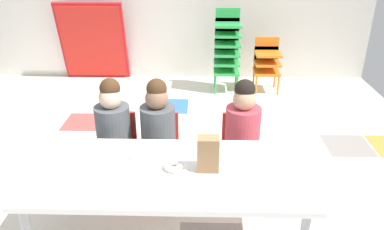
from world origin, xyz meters
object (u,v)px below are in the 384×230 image
craft_table (168,176)px  seated_child_middle_seat (158,126)px  kid_chair_orange_stack (267,61)px  donut_powdered_on_plate (173,166)px  paper_bag_brown (208,154)px  paper_plate_near_edge (173,169)px  paper_plate_center_table (142,154)px  kid_chair_green_stack (227,47)px  folded_activity_table (93,42)px  seated_child_far_right (243,127)px  seated_child_near_camera (113,125)px

craft_table → seated_child_middle_seat: (-0.13, 0.61, 0.04)m
seated_child_middle_seat → kid_chair_orange_stack: seated_child_middle_seat is taller
seated_child_middle_seat → donut_powdered_on_plate: seated_child_middle_seat is taller
paper_bag_brown → paper_plate_near_edge: (-0.21, -0.01, -0.11)m
craft_table → donut_powdered_on_plate: bearing=4.5°
craft_table → paper_plate_center_table: (-0.19, 0.17, 0.05)m
kid_chair_green_stack → kid_chair_orange_stack: (0.52, -0.00, -0.18)m
kid_chair_green_stack → paper_plate_center_table: kid_chair_green_stack is taller
kid_chair_green_stack → paper_plate_center_table: bearing=-105.0°
folded_activity_table → paper_bag_brown: (1.52, -3.12, 0.14)m
seated_child_middle_seat → paper_plate_center_table: 0.44m
paper_bag_brown → folded_activity_table: bearing=116.0°
paper_bag_brown → donut_powdered_on_plate: 0.23m
paper_plate_center_table → paper_plate_near_edge: bearing=-38.5°
seated_child_middle_seat → paper_plate_near_edge: 0.62m
kid_chair_green_stack → donut_powdered_on_plate: size_ratio=8.69×
seated_child_far_right → kid_chair_green_stack: kid_chair_green_stack is taller
seated_child_middle_seat → donut_powdered_on_plate: size_ratio=7.66×
kid_chair_orange_stack → paper_plate_near_edge: size_ratio=3.78×
kid_chair_orange_stack → donut_powdered_on_plate: size_ratio=5.68×
kid_chair_green_stack → paper_bag_brown: (-0.28, -2.78, 0.10)m
craft_table → kid_chair_orange_stack: kid_chair_orange_stack is taller
kid_chair_green_stack → donut_powdered_on_plate: 2.83m
craft_table → donut_powdered_on_plate: (0.03, 0.00, 0.07)m
paper_plate_near_edge → paper_bag_brown: bearing=2.0°
seated_child_middle_seat → donut_powdered_on_plate: (0.16, -0.60, 0.03)m
folded_activity_table → paper_plate_near_edge: 3.39m
paper_plate_near_edge → folded_activity_table: bearing=112.8°
paper_plate_center_table → folded_activity_table: bearing=110.4°
paper_plate_near_edge → paper_plate_center_table: (-0.22, 0.17, 0.00)m
seated_child_near_camera → paper_plate_center_table: 0.51m
craft_table → donut_powdered_on_plate: size_ratio=14.10×
paper_bag_brown → kid_chair_green_stack: bearing=84.3°
folded_activity_table → donut_powdered_on_plate: (1.32, -3.13, 0.05)m
folded_activity_table → donut_powdered_on_plate: size_ratio=9.08×
kid_chair_green_stack → seated_child_middle_seat: bearing=-106.4°
craft_table → seated_child_far_right: bearing=50.1°
craft_table → seated_child_far_right: size_ratio=1.84×
seated_child_near_camera → seated_child_far_right: same height
seated_child_far_right → kid_chair_green_stack: size_ratio=0.88×
seated_child_middle_seat → kid_chair_orange_stack: size_ratio=1.35×
craft_table → paper_plate_near_edge: (0.03, 0.00, 0.05)m
craft_table → kid_chair_orange_stack: 2.98m
craft_table → paper_plate_near_edge: bearing=4.5°
seated_child_near_camera → kid_chair_green_stack: (0.98, 2.18, 0.02)m
kid_chair_green_stack → paper_plate_near_edge: kid_chair_green_stack is taller
craft_table → kid_chair_green_stack: bearing=79.6°
paper_bag_brown → donut_powdered_on_plate: (-0.21, -0.01, -0.08)m
seated_child_far_right → paper_bag_brown: (-0.27, -0.60, 0.12)m
paper_plate_near_edge → donut_powdered_on_plate: size_ratio=1.50×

